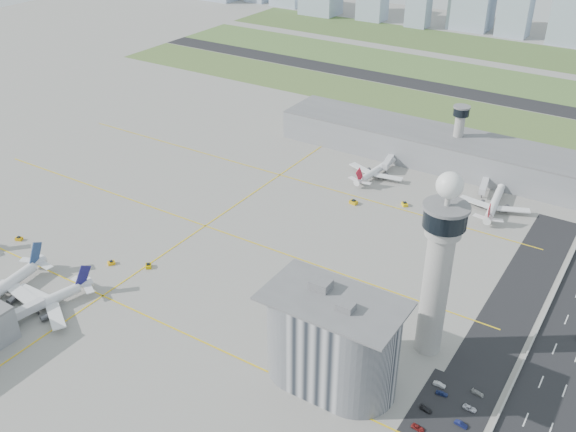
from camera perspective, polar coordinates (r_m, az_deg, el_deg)
The scene contains 36 objects.
ground at distance 242.93m, azimuth -4.47°, elevation -6.55°, with size 1000.00×1000.00×0.00m, color #9E9B93.
grass_strip_0 at distance 429.12m, azimuth 11.64°, elevation 9.70°, with size 480.00×50.00×0.08m, color #4A6831.
grass_strip_1 at distance 496.60m, azimuth 15.00°, elevation 12.07°, with size 480.00×60.00×0.08m, color #4D6F34.
grass_strip_2 at distance 570.66m, azimuth 17.74°, elevation 13.94°, with size 480.00×70.00×0.08m, color #4A642F.
runway at distance 462.11m, azimuth 13.42°, elevation 10.96°, with size 480.00×22.00×0.10m, color black.
highway at distance 210.91m, azimuth 22.67°, elevation -16.12°, with size 28.00×500.00×0.10m, color black.
barrier_left at distance 211.37m, azimuth 18.94°, elevation -14.89°, with size 0.60×500.00×1.20m, color #9E9E99.
landside_road at distance 205.94m, azimuth 15.11°, elevation -15.79°, with size 18.00×260.00×0.08m, color black.
parking_lot at distance 198.05m, azimuth 13.34°, elevation -17.80°, with size 20.00×44.00×0.10m, color black.
taxiway_line_h_0 at distance 248.84m, azimuth -16.14°, elevation -6.83°, with size 260.00×0.60×0.01m, color yellow.
taxiway_line_h_1 at distance 283.55m, azimuth -7.38°, elevation -0.88°, with size 260.00×0.60×0.01m, color yellow.
taxiway_line_h_2 at distance 325.69m, azimuth -0.73°, elevation 3.67°, with size 260.00×0.60×0.01m, color yellow.
taxiway_line_v at distance 283.55m, azimuth -7.38°, elevation -0.88°, with size 0.60×260.00×0.01m, color yellow.
control_tower at distance 201.22m, azimuth 13.29°, elevation -3.79°, with size 14.00×14.00×64.50m.
secondary_tower at distance 341.04m, azimuth 14.93°, elevation 7.35°, with size 8.60×8.60×31.90m.
admin_building at distance 196.75m, azimuth 3.91°, elevation -11.04°, with size 42.00×24.00×33.50m.
terminal_pier at distance 340.93m, azimuth 16.16°, elevation 5.16°, with size 210.00×32.00×15.80m.
airplane_near_c at distance 244.76m, azimuth -21.31°, elevation -6.90°, with size 40.18×34.15×11.25m, color white, non-canonical shape.
airplane_far_a at distance 325.62m, azimuth 7.85°, elevation 4.36°, with size 35.96×30.56×10.07m, color white, non-canonical shape.
airplane_far_b at distance 306.87m, azimuth 17.96°, elevation 1.47°, with size 37.91×32.23×10.62m, color white, non-canonical shape.
jet_bridge_near_2 at distance 242.34m, azimuth -23.71°, elevation -8.71°, with size 14.00×3.00×5.70m, color silver, non-canonical shape.
jet_bridge_far_0 at distance 340.29m, azimuth 9.14°, elevation 5.01°, with size 14.00×3.00×5.70m, color silver, non-canonical shape.
jet_bridge_far_1 at distance 326.24m, azimuth 17.14°, elevation 2.87°, with size 14.00×3.00×5.70m, color silver, non-canonical shape.
tug_0 at distance 293.74m, azimuth -22.81°, elevation -1.85°, with size 1.95×2.84×1.65m, color #DD9C09, non-canonical shape.
tug_2 at distance 265.12m, azimuth -15.44°, elevation -4.01°, with size 1.93×2.80×1.63m, color #FCB20C, non-canonical shape.
tug_3 at distance 259.67m, azimuth -12.31°, elevation -4.32°, with size 2.10×3.05×1.77m, color #CCA700, non-canonical shape.
tug_4 at distance 299.78m, azimuth 5.85°, elevation 1.26°, with size 2.44×3.55×2.06m, color #CE9E0C, non-canonical shape.
tug_5 at distance 301.56m, azimuth 10.33°, elevation 1.07°, with size 2.22×3.24×1.88m, color yellow, non-canonical shape.
car_lot_2 at distance 195.95m, azimuth 11.48°, elevation -17.97°, with size 1.80×3.91×1.09m, color maroon.
car_lot_3 at distance 201.27m, azimuth 12.16°, elevation -16.43°, with size 1.61×3.97×1.15m, color #232327.
car_lot_4 at distance 206.74m, azimuth 13.52°, elevation -15.07°, with size 1.49×3.71×1.27m, color navy.
car_lot_5 at distance 209.25m, azimuth 13.30°, elevation -14.37°, with size 1.34×3.85×1.27m, color silver.
car_lot_9 at distance 199.46m, azimuth 15.12°, elevation -17.43°, with size 1.35×3.87×1.28m, color #141B4C.
car_lot_10 at distance 204.54m, azimuth 15.85°, elevation -16.11°, with size 1.89×4.10×1.14m, color white.
car_lot_11 at distance 209.66m, azimuth 16.52°, elevation -14.85°, with size 1.57×3.86×1.12m, color #999999.
skyline_bldg_6 at distance 625.83m, azimuth 11.59°, elevation 18.17°, with size 20.04×16.03×45.20m, color #9EADC1.
Camera 1 is at (120.61, -153.98, 144.07)m, focal length 40.00 mm.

